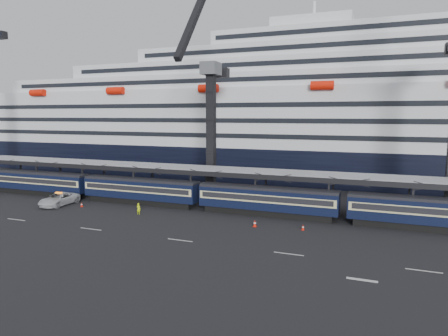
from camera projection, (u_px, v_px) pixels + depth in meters
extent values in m
plane|color=black|center=(315.00, 244.00, 42.30)|extent=(260.00, 260.00, 0.00)
cube|color=beige|center=(16.00, 220.00, 52.16)|extent=(3.00, 0.15, 0.02)
cube|color=beige|center=(91.00, 229.00, 47.88)|extent=(3.00, 0.15, 0.02)
cube|color=beige|center=(180.00, 240.00, 43.60)|extent=(3.00, 0.15, 0.02)
cube|color=beige|center=(289.00, 254.00, 39.31)|extent=(3.00, 0.15, 0.02)
cube|color=beige|center=(424.00, 271.00, 35.03)|extent=(3.00, 0.15, 0.02)
cube|color=beige|center=(362.00, 280.00, 33.12)|extent=(2.50, 0.40, 0.02)
cube|color=black|center=(41.00, 192.00, 68.61)|extent=(17.48, 2.40, 0.90)
cube|color=black|center=(41.00, 182.00, 68.38)|extent=(19.00, 2.80, 2.70)
cube|color=beige|center=(41.00, 180.00, 68.34)|extent=(18.62, 2.92, 1.05)
cube|color=black|center=(40.00, 180.00, 68.33)|extent=(17.86, 2.98, 0.70)
cube|color=black|center=(40.00, 173.00, 68.18)|extent=(19.00, 2.50, 0.35)
cube|color=black|center=(141.00, 201.00, 61.48)|extent=(17.48, 2.40, 0.90)
cube|color=black|center=(141.00, 189.00, 61.24)|extent=(19.00, 2.80, 2.70)
cube|color=beige|center=(141.00, 187.00, 61.20)|extent=(18.62, 2.92, 1.05)
cube|color=black|center=(141.00, 187.00, 61.19)|extent=(17.86, 2.98, 0.70)
cube|color=black|center=(140.00, 180.00, 61.04)|extent=(19.00, 2.50, 0.35)
cube|color=black|center=(267.00, 212.00, 54.34)|extent=(17.48, 2.40, 0.90)
cube|color=black|center=(267.00, 199.00, 54.10)|extent=(19.00, 2.80, 2.70)
cube|color=beige|center=(267.00, 197.00, 54.06)|extent=(18.62, 2.92, 1.05)
cube|color=black|center=(267.00, 197.00, 54.06)|extent=(17.86, 2.98, 0.70)
cube|color=black|center=(267.00, 188.00, 53.91)|extent=(19.00, 2.50, 0.35)
cube|color=black|center=(431.00, 227.00, 47.21)|extent=(17.48, 2.40, 0.90)
cube|color=black|center=(432.00, 212.00, 46.97)|extent=(19.00, 2.80, 2.70)
cube|color=beige|center=(432.00, 210.00, 46.93)|extent=(18.62, 2.92, 1.05)
cube|color=black|center=(432.00, 209.00, 46.92)|extent=(17.86, 2.98, 0.70)
cube|color=black|center=(433.00, 200.00, 46.77)|extent=(19.00, 2.50, 0.35)
cube|color=gray|center=(332.00, 175.00, 54.53)|extent=(130.00, 6.00, 0.25)
cube|color=black|center=(329.00, 181.00, 51.80)|extent=(130.00, 0.25, 0.70)
cube|color=black|center=(334.00, 174.00, 57.35)|extent=(130.00, 0.25, 0.70)
cube|color=black|center=(21.00, 170.00, 78.89)|extent=(0.25, 0.25, 5.40)
cube|color=black|center=(37.00, 177.00, 70.14)|extent=(0.25, 0.25, 5.40)
cube|color=black|center=(61.00, 173.00, 75.32)|extent=(0.25, 0.25, 5.40)
cube|color=black|center=(83.00, 181.00, 66.57)|extent=(0.25, 0.25, 5.40)
cube|color=black|center=(104.00, 176.00, 71.75)|extent=(0.25, 0.25, 5.40)
cube|color=black|center=(134.00, 184.00, 63.00)|extent=(0.25, 0.25, 5.40)
cube|color=black|center=(152.00, 179.00, 68.18)|extent=(0.25, 0.25, 5.40)
cube|color=black|center=(191.00, 189.00, 59.44)|extent=(0.25, 0.25, 5.40)
cube|color=black|center=(206.00, 183.00, 64.61)|extent=(0.25, 0.25, 5.40)
cube|color=black|center=(255.00, 193.00, 55.87)|extent=(0.25, 0.25, 5.40)
cube|color=black|center=(266.00, 187.00, 61.05)|extent=(0.25, 0.25, 5.40)
cube|color=black|center=(329.00, 199.00, 52.30)|extent=(0.25, 0.25, 5.40)
cube|color=black|center=(333.00, 191.00, 57.48)|extent=(0.25, 0.25, 5.40)
cube|color=black|center=(412.00, 205.00, 48.73)|extent=(0.25, 0.25, 5.40)
cube|color=black|center=(409.00, 196.00, 53.91)|extent=(0.25, 0.25, 5.40)
cube|color=black|center=(348.00, 163.00, 84.38)|extent=(200.00, 28.00, 7.00)
cube|color=silver|center=(350.00, 118.00, 83.12)|extent=(190.00, 26.88, 12.00)
cube|color=silver|center=(351.00, 81.00, 82.12)|extent=(160.00, 24.64, 3.00)
cube|color=black|center=(347.00, 76.00, 70.68)|extent=(153.60, 0.12, 0.90)
cube|color=silver|center=(352.00, 66.00, 81.73)|extent=(124.00, 21.84, 3.00)
cube|color=black|center=(348.00, 59.00, 71.58)|extent=(119.04, 0.12, 0.90)
cube|color=silver|center=(353.00, 51.00, 81.33)|extent=(90.00, 19.04, 3.00)
cube|color=black|center=(349.00, 43.00, 72.48)|extent=(86.40, 0.12, 0.90)
cube|color=silver|center=(353.00, 36.00, 80.93)|extent=(56.00, 16.24, 3.00)
cube|color=black|center=(351.00, 28.00, 73.38)|extent=(53.76, 0.12, 0.90)
cube|color=silver|center=(314.00, 26.00, 83.46)|extent=(16.00, 12.00, 2.50)
cylinder|color=red|center=(38.00, 93.00, 94.34)|extent=(4.00, 1.60, 1.60)
cylinder|color=red|center=(115.00, 91.00, 86.49)|extent=(4.00, 1.60, 1.60)
cylinder|color=red|center=(209.00, 88.00, 78.64)|extent=(4.00, 1.60, 1.60)
cylinder|color=red|center=(322.00, 85.00, 70.79)|extent=(4.00, 1.60, 1.60)
cube|color=black|center=(1.00, 35.00, 86.77)|extent=(2.20, 1.60, 1.60)
cube|color=#4D5155|center=(211.00, 191.00, 66.87)|extent=(4.50, 4.50, 2.00)
cube|color=black|center=(211.00, 131.00, 65.55)|extent=(1.30, 1.30, 18.00)
cube|color=#4D5155|center=(211.00, 69.00, 64.23)|extent=(2.60, 3.20, 2.00)
cube|color=black|center=(195.00, 16.00, 57.96)|extent=(0.90, 12.26, 14.37)
cube|color=black|center=(217.00, 70.00, 66.56)|extent=(0.90, 5.04, 0.90)
cube|color=black|center=(222.00, 73.00, 68.91)|extent=(2.20, 1.60, 1.60)
imported|color=silver|center=(59.00, 199.00, 60.40)|extent=(3.25, 6.74, 1.85)
imported|color=#D4F90D|center=(139.00, 209.00, 54.81)|extent=(0.59, 0.40, 1.58)
cube|color=red|center=(82.00, 207.00, 59.46)|extent=(0.35, 0.35, 0.04)
cone|color=red|center=(82.00, 204.00, 59.41)|extent=(0.30, 0.30, 0.67)
cylinder|color=white|center=(82.00, 204.00, 59.41)|extent=(0.25, 0.25, 0.11)
cube|color=red|center=(255.00, 227.00, 48.88)|extent=(0.43, 0.43, 0.05)
cone|color=red|center=(255.00, 223.00, 48.82)|extent=(0.37, 0.37, 0.82)
cylinder|color=white|center=(255.00, 223.00, 48.82)|extent=(0.31, 0.31, 0.14)
cube|color=red|center=(303.00, 230.00, 47.47)|extent=(0.34, 0.34, 0.04)
cone|color=red|center=(303.00, 227.00, 47.42)|extent=(0.29, 0.29, 0.65)
cylinder|color=white|center=(303.00, 227.00, 47.42)|extent=(0.24, 0.24, 0.11)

